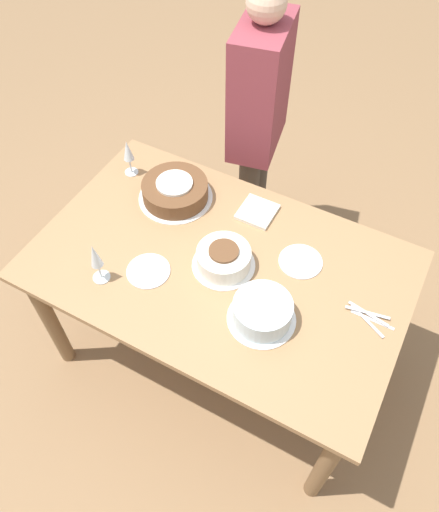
# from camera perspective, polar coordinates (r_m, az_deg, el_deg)

# --- Properties ---
(ground_plane) EXTENTS (12.00, 12.00, 0.00)m
(ground_plane) POSITION_cam_1_polar(r_m,az_deg,el_deg) (2.72, -0.00, -10.72)
(ground_plane) COLOR #8E6B47
(dining_table) EXTENTS (1.53, 0.97, 0.78)m
(dining_table) POSITION_cam_1_polar(r_m,az_deg,el_deg) (2.15, -0.00, -2.63)
(dining_table) COLOR #9E754C
(dining_table) RESTS_ON ground_plane
(cake_center_white) EXTENTS (0.26, 0.26, 0.10)m
(cake_center_white) POSITION_cam_1_polar(r_m,az_deg,el_deg) (2.01, 0.42, -0.37)
(cake_center_white) COLOR white
(cake_center_white) RESTS_ON dining_table
(cake_front_chocolate) EXTENTS (0.34, 0.34, 0.10)m
(cake_front_chocolate) POSITION_cam_1_polar(r_m,az_deg,el_deg) (2.28, -5.09, 7.44)
(cake_front_chocolate) COLOR white
(cake_front_chocolate) RESTS_ON dining_table
(cake_back_decorated) EXTENTS (0.26, 0.26, 0.10)m
(cake_back_decorated) POSITION_cam_1_polar(r_m,az_deg,el_deg) (1.87, 4.91, -6.40)
(cake_back_decorated) COLOR white
(cake_back_decorated) RESTS_ON dining_table
(wine_glass_near) EXTENTS (0.07, 0.07, 0.20)m
(wine_glass_near) POSITION_cam_1_polar(r_m,az_deg,el_deg) (1.96, -14.00, -0.17)
(wine_glass_near) COLOR silver
(wine_glass_near) RESTS_ON dining_table
(wine_glass_far) EXTENTS (0.06, 0.06, 0.19)m
(wine_glass_far) POSITION_cam_1_polar(r_m,az_deg,el_deg) (2.38, -10.41, 11.57)
(wine_glass_far) COLOR silver
(wine_glass_far) RESTS_ON dining_table
(dessert_plate_left) EXTENTS (0.18, 0.18, 0.01)m
(dessert_plate_left) POSITION_cam_1_polar(r_m,az_deg,el_deg) (2.09, 9.25, -0.62)
(dessert_plate_left) COLOR silver
(dessert_plate_left) RESTS_ON dining_table
(dessert_plate_right) EXTENTS (0.18, 0.18, 0.01)m
(dessert_plate_right) POSITION_cam_1_polar(r_m,az_deg,el_deg) (2.05, -8.13, -1.70)
(dessert_plate_right) COLOR silver
(dessert_plate_right) RESTS_ON dining_table
(fork_pile) EXTENTS (0.20, 0.10, 0.01)m
(fork_pile) POSITION_cam_1_polar(r_m,az_deg,el_deg) (1.99, 16.71, -6.67)
(fork_pile) COLOR silver
(fork_pile) RESTS_ON dining_table
(napkin_stack) EXTENTS (0.15, 0.16, 0.02)m
(napkin_stack) POSITION_cam_1_polar(r_m,az_deg,el_deg) (2.24, 4.34, 5.07)
(napkin_stack) COLOR silver
(napkin_stack) RESTS_ON dining_table
(person_cutting) EXTENTS (0.29, 0.43, 1.54)m
(person_cutting) POSITION_cam_1_polar(r_m,az_deg,el_deg) (2.54, 4.47, 16.04)
(person_cutting) COLOR #4C4238
(person_cutting) RESTS_ON ground_plane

